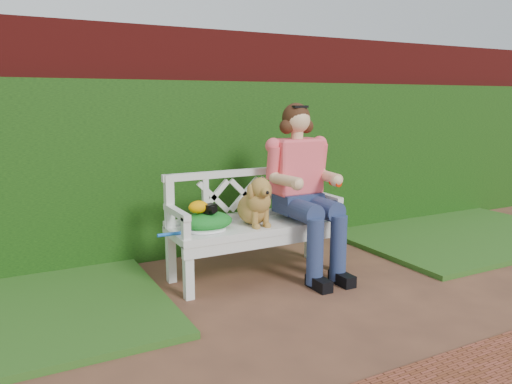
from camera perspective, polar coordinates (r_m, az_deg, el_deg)
name	(u,v)px	position (r m, az deg, el deg)	size (l,w,h in m)	color
ground	(330,302)	(3.95, 8.45, -12.32)	(60.00, 60.00, 0.00)	#4D2F23
brick_wall	(226,140)	(5.30, -3.50, 5.92)	(10.00, 0.30, 2.20)	#5D110F
ivy_hedge	(235,166)	(5.13, -2.45, 2.96)	(10.00, 0.18, 1.70)	#235A11
grass_right	(454,233)	(6.15, 21.71, -4.36)	(2.60, 2.00, 0.05)	#215A18
garden_bench	(256,250)	(4.36, 0.00, -6.60)	(1.58, 0.60, 0.48)	white
seated_woman	(300,187)	(4.43, 5.00, 0.55)	(0.64, 0.86, 1.52)	#EC3A54
dog	(255,200)	(4.19, -0.14, -0.94)	(0.28, 0.38, 0.42)	#A38246
tennis_racket	(204,230)	(4.04, -5.95, -4.31)	(0.60, 0.25, 0.03)	white
green_bag	(207,221)	(4.09, -5.59, -3.29)	(0.42, 0.33, 0.14)	#1B6629
camera_item	(210,208)	(4.05, -5.34, -1.88)	(0.10, 0.08, 0.07)	black
baseball_glove	(198,207)	(4.03, -6.60, -1.71)	(0.16, 0.12, 0.10)	#E89401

